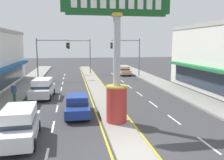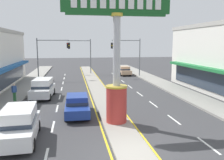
# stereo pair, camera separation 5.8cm
# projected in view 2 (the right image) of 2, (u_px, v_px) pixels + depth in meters

# --- Properties ---
(ground_plane) EXTENTS (160.00, 160.00, 0.00)m
(ground_plane) POSITION_uv_depth(u_px,v_px,m) (134.00, 155.00, 11.57)
(ground_plane) COLOR #3A3A3D
(median_strip) EXTENTS (1.90, 52.00, 0.14)m
(median_strip) POSITION_uv_depth(u_px,v_px,m) (97.00, 87.00, 29.10)
(median_strip) COLOR gray
(median_strip) RESTS_ON ground
(sidewalk_left) EXTENTS (2.90, 60.00, 0.18)m
(sidewalk_left) POSITION_uv_depth(u_px,v_px,m) (17.00, 93.00, 25.67)
(sidewalk_left) COLOR gray
(sidewalk_left) RESTS_ON ground
(sidewalk_right) EXTENTS (2.90, 60.00, 0.18)m
(sidewalk_right) POSITION_uv_depth(u_px,v_px,m) (172.00, 88.00, 28.62)
(sidewalk_right) COLOR gray
(sidewalk_right) RESTS_ON ground
(lane_markings) EXTENTS (8.64, 52.00, 0.01)m
(lane_markings) POSITION_uv_depth(u_px,v_px,m) (98.00, 90.00, 27.79)
(lane_markings) COLOR silver
(lane_markings) RESTS_ON ground
(district_sign) EXTENTS (7.03, 1.45, 8.49)m
(district_sign) POSITION_uv_depth(u_px,v_px,m) (117.00, 67.00, 15.48)
(district_sign) COLOR #B7332D
(district_sign) RESTS_ON median_strip
(traffic_light_left_side) EXTENTS (4.86, 0.46, 6.20)m
(traffic_light_left_side) POSITION_uv_depth(u_px,v_px,m) (50.00, 51.00, 34.82)
(traffic_light_left_side) COLOR slate
(traffic_light_left_side) RESTS_ON ground
(traffic_light_right_side) EXTENTS (4.86, 0.46, 6.20)m
(traffic_light_right_side) POSITION_uv_depth(u_px,v_px,m) (129.00, 51.00, 37.74)
(traffic_light_right_side) COLOR slate
(traffic_light_right_side) RESTS_ON ground
(traffic_light_median_far) EXTENTS (4.20, 0.46, 6.20)m
(traffic_light_median_far) POSITION_uv_depth(u_px,v_px,m) (82.00, 51.00, 41.26)
(traffic_light_median_far) COLOR slate
(traffic_light_median_far) RESTS_ON ground
(suv_near_right_lane) EXTENTS (2.11, 4.68, 1.90)m
(suv_near_right_lane) POSITION_uv_depth(u_px,v_px,m) (19.00, 124.00, 13.11)
(suv_near_right_lane) COLOR white
(suv_near_right_lane) RESTS_ON ground
(suv_far_right_lane) EXTENTS (2.18, 4.71, 1.90)m
(suv_far_right_lane) POSITION_uv_depth(u_px,v_px,m) (43.00, 88.00, 23.72)
(suv_far_right_lane) COLOR white
(suv_far_right_lane) RESTS_ON ground
(sedan_near_left_lane) EXTENTS (1.88, 4.32, 1.53)m
(sedan_near_left_lane) POSITION_uv_depth(u_px,v_px,m) (77.00, 105.00, 17.94)
(sedan_near_left_lane) COLOR navy
(sedan_near_left_lane) RESTS_ON ground
(sedan_mid_left_lane) EXTENTS (1.91, 4.34, 1.53)m
(sedan_mid_left_lane) POSITION_uv_depth(u_px,v_px,m) (124.00, 71.00, 40.66)
(sedan_mid_left_lane) COLOR tan
(sedan_mid_left_lane) RESTS_ON ground
(pedestrian_near_kerb) EXTENTS (0.41, 0.45, 1.63)m
(pedestrian_near_kerb) POSITION_uv_depth(u_px,v_px,m) (14.00, 91.00, 21.48)
(pedestrian_near_kerb) COLOR #336B3D
(pedestrian_near_kerb) RESTS_ON sidewalk_left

